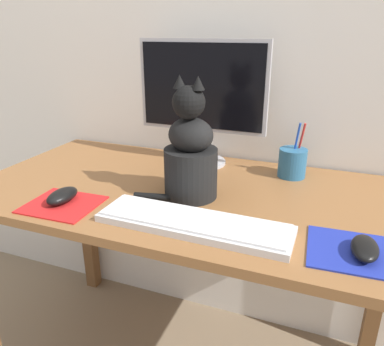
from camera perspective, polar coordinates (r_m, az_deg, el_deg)
name	(u,v)px	position (r m, az deg, el deg)	size (l,w,h in m)	color
wall_back	(226,0)	(1.36, 5.24, 24.73)	(7.00, 0.04, 2.50)	silver
desk	(187,219)	(1.16, -0.77, -7.03)	(1.29, 0.66, 0.72)	brown
monitor	(202,96)	(1.27, 1.54, 11.62)	(0.44, 0.17, 0.42)	#B2B2B7
keyboard	(193,223)	(0.90, 0.21, -7.60)	(0.47, 0.14, 0.02)	silver
mousepad_left	(63,204)	(1.07, -19.11, -4.56)	(0.19, 0.17, 0.00)	red
mousepad_right	(355,252)	(0.89, 23.63, -10.98)	(0.21, 0.18, 0.00)	#1E2D9E
computer_mouse_left	(62,196)	(1.08, -19.16, -3.30)	(0.06, 0.11, 0.04)	black
computer_mouse_right	(365,248)	(0.87, 24.83, -10.36)	(0.06, 0.10, 0.03)	black
cat	(190,154)	(1.02, -0.29, 2.87)	(0.22, 0.17, 0.34)	black
pen_cup	(292,163)	(1.24, 15.05, 1.55)	(0.09, 0.09, 0.18)	#286089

